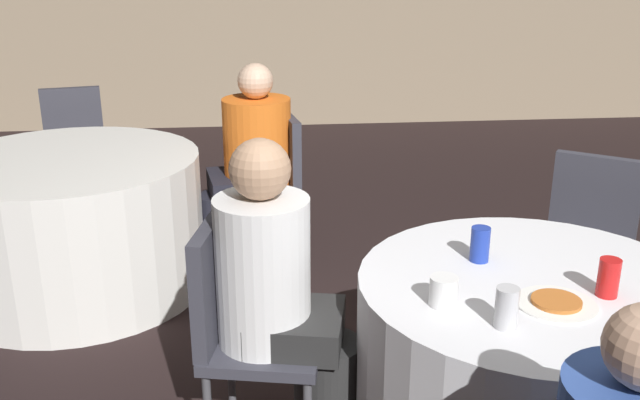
{
  "coord_description": "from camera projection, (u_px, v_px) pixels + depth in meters",
  "views": [
    {
      "loc": [
        -0.7,
        -2.11,
        1.75
      ],
      "look_at": [
        -0.45,
        0.47,
        0.83
      ],
      "focal_mm": 40.0,
      "sensor_mm": 36.0,
      "label": 1
    }
  ],
  "objects": [
    {
      "name": "person_orange_shirt",
      "position": [
        247.0,
        167.0,
        3.92
      ],
      "size": [
        0.52,
        0.4,
        1.18
      ],
      "rotation": [
        0.0,
        0.0,
        -4.55
      ],
      "color": "black",
      "rests_on": "ground_plane"
    },
    {
      "name": "table_near",
      "position": [
        525.0,
        378.0,
        2.43
      ],
      "size": [
        1.16,
        1.16,
        0.73
      ],
      "color": "silver",
      "rests_on": "ground_plane"
    },
    {
      "name": "chair_near_west",
      "position": [
        239.0,
        319.0,
        2.47
      ],
      "size": [
        0.48,
        0.47,
        0.88
      ],
      "rotation": [
        0.0,
        0.0,
        -1.77
      ],
      "color": "#383842",
      "rests_on": "ground_plane"
    },
    {
      "name": "soda_can_red",
      "position": [
        609.0,
        278.0,
        2.19
      ],
      "size": [
        0.07,
        0.07,
        0.12
      ],
      "color": "red",
      "rests_on": "table_near"
    },
    {
      "name": "soda_can_blue",
      "position": [
        480.0,
        244.0,
        2.43
      ],
      "size": [
        0.07,
        0.07,
        0.12
      ],
      "color": "#1E38A5",
      "rests_on": "table_near"
    },
    {
      "name": "chair_far_north",
      "position": [
        75.0,
        142.0,
        4.7
      ],
      "size": [
        0.47,
        0.48,
        0.88
      ],
      "rotation": [
        0.0,
        0.0,
        -2.94
      ],
      "color": "#383842",
      "rests_on": "ground_plane"
    },
    {
      "name": "pizza_plate_near",
      "position": [
        556.0,
        303.0,
        2.15
      ],
      "size": [
        0.24,
        0.24,
        0.02
      ],
      "color": "white",
      "rests_on": "table_near"
    },
    {
      "name": "person_white_shirt",
      "position": [
        284.0,
        306.0,
        2.43
      ],
      "size": [
        0.5,
        0.36,
        1.18
      ],
      "rotation": [
        0.0,
        0.0,
        -1.77
      ],
      "color": "#282828",
      "rests_on": "ground_plane"
    },
    {
      "name": "table_far",
      "position": [
        75.0,
        224.0,
        3.78
      ],
      "size": [
        1.34,
        1.34,
        0.73
      ],
      "color": "white",
      "rests_on": "ground_plane"
    },
    {
      "name": "chair_far_east",
      "position": [
        274.0,
        178.0,
        3.98
      ],
      "size": [
        0.46,
        0.46,
        0.88
      ],
      "rotation": [
        0.0,
        0.0,
        -4.55
      ],
      "color": "#383842",
      "rests_on": "ground_plane"
    },
    {
      "name": "soda_can_silver",
      "position": [
        507.0,
        308.0,
        2.01
      ],
      "size": [
        0.07,
        0.07,
        0.12
      ],
      "color": "silver",
      "rests_on": "table_near"
    },
    {
      "name": "chair_near_northeast",
      "position": [
        587.0,
        236.0,
        3.18
      ],
      "size": [
        0.56,
        0.56,
        0.88
      ],
      "rotation": [
        0.0,
        0.0,
        -3.76
      ],
      "color": "#383842",
      "rests_on": "ground_plane"
    },
    {
      "name": "cup_near",
      "position": [
        444.0,
        291.0,
        2.14
      ],
      "size": [
        0.09,
        0.09,
        0.09
      ],
      "color": "white",
      "rests_on": "table_near"
    }
  ]
}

